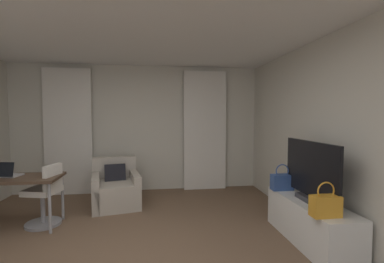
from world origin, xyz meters
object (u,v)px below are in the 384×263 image
(desk_chair, at_px, (45,198))
(handbag_primary, at_px, (282,181))
(tv_flatscreen, at_px, (311,173))
(desk, at_px, (5,182))
(handbag_secondary, at_px, (325,205))
(tv_console, at_px, (310,221))
(armchair, at_px, (116,190))
(laptop, at_px, (6,174))

(desk_chair, xyz_separation_m, handbag_primary, (3.34, -0.50, 0.25))
(tv_flatscreen, relative_size, handbag_primary, 2.91)
(desk, relative_size, handbag_secondary, 3.89)
(desk_chair, distance_m, tv_console, 3.61)
(desk, bearing_deg, tv_flatscreen, -13.39)
(tv_flatscreen, xyz_separation_m, handbag_primary, (-0.12, 0.49, -0.23))
(desk, xyz_separation_m, tv_flatscreen, (3.96, -0.94, 0.21))
(desk, bearing_deg, armchair, 29.65)
(armchair, relative_size, handbag_primary, 2.71)
(desk, xyz_separation_m, handbag_secondary, (3.81, -1.44, -0.02))
(laptop, xyz_separation_m, handbag_secondary, (3.81, -1.48, -0.13))
(laptop, distance_m, tv_console, 4.11)
(armchair, distance_m, handbag_secondary, 3.32)
(desk_chair, xyz_separation_m, tv_flatscreen, (3.46, -0.99, 0.48))
(desk, distance_m, desk_chair, 0.57)
(tv_flatscreen, relative_size, handbag_secondary, 2.91)
(laptop, xyz_separation_m, tv_console, (3.95, -0.99, -0.51))
(tv_console, bearing_deg, desk, 166.47)
(tv_console, xyz_separation_m, handbag_secondary, (-0.14, -0.49, 0.38))
(desk_chair, distance_m, handbag_secondary, 3.65)
(desk, bearing_deg, desk_chair, 5.96)
(handbag_secondary, bearing_deg, laptop, 158.76)
(laptop, distance_m, tv_flatscreen, 4.07)
(desk_chair, bearing_deg, handbag_primary, -8.51)
(armchair, bearing_deg, desk, -150.35)
(armchair, bearing_deg, desk_chair, -140.24)
(laptop, bearing_deg, desk_chair, 1.39)
(handbag_secondary, bearing_deg, desk_chair, 155.78)
(armchair, relative_size, handbag_secondary, 2.71)
(handbag_primary, xyz_separation_m, handbag_secondary, (-0.02, -0.99, 0.00))
(desk, height_order, tv_flatscreen, tv_flatscreen)
(desk, relative_size, tv_console, 1.04)
(tv_console, xyz_separation_m, handbag_primary, (-0.12, 0.50, 0.38))
(desk, distance_m, handbag_secondary, 4.08)
(desk_chair, xyz_separation_m, laptop, (-0.49, -0.01, 0.38))
(armchair, bearing_deg, tv_flatscreen, -33.65)
(handbag_secondary, bearing_deg, tv_console, 73.88)
(desk_chair, height_order, handbag_secondary, handbag_secondary)
(desk_chair, distance_m, laptop, 0.62)
(armchair, distance_m, desk_chair, 1.14)
(tv_flatscreen, bearing_deg, handbag_secondary, -105.80)
(tv_console, bearing_deg, tv_flatscreen, 90.00)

